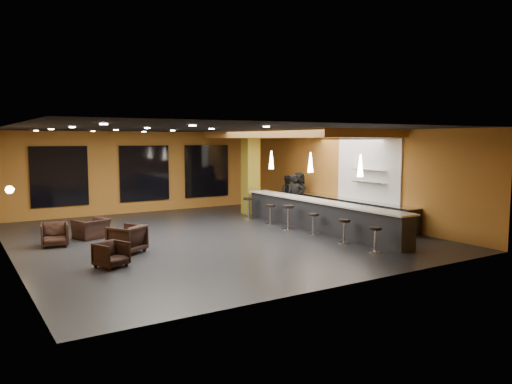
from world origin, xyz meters
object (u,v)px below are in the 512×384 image
armchair_a (111,254)px  armchair_c (55,235)px  bar_stool_2 (313,221)px  bar_stool_5 (249,205)px  pendant_1 (311,162)px  bar_counter (319,216)px  column (250,173)px  bar_stool_3 (288,214)px  prep_counter (352,212)px  bar_stool_1 (344,228)px  armchair_d (91,229)px  staff_c (299,193)px  armchair_b (127,239)px  bar_stool_0 (375,236)px  bar_stool_4 (270,212)px  pendant_0 (360,166)px  pendant_2 (271,160)px  staff_b (289,195)px  staff_a (295,197)px

armchair_a → armchair_c: size_ratio=0.90×
armchair_a → bar_stool_2: 6.94m
bar_stool_2 → bar_stool_5: bearing=92.0°
armchair_c → pendant_1: bearing=-1.9°
bar_counter → column: 4.77m
bar_stool_3 → bar_counter: bearing=-38.5°
prep_counter → bar_stool_1: (-2.74, -2.63, 0.04)m
column → armchair_d: bearing=-165.1°
pendant_1 → bar_stool_5: 3.49m
pendant_1 → bar_stool_1: bearing=-105.7°
staff_c → armchair_b: staff_c is taller
bar_stool_0 → bar_stool_4: size_ratio=0.97×
prep_counter → column: 4.75m
pendant_0 → bar_stool_3: (-0.84, 2.66, -1.80)m
prep_counter → armchair_a: prep_counter is taller
pendant_0 → armchair_a: size_ratio=1.00×
pendant_0 → bar_stool_1: size_ratio=0.95×
column → armchair_c: 8.83m
pendant_2 → bar_stool_3: pendant_2 is taller
bar_counter → staff_b: 3.67m
armchair_d → bar_stool_1: size_ratio=1.31×
armchair_b → bar_stool_1: 6.44m
armchair_c → bar_stool_2: size_ratio=1.09×
armchair_d → bar_stool_0: bearing=114.2°
column → bar_stool_3: size_ratio=4.08×
armchair_c → bar_stool_4: size_ratio=1.06×
armchair_d → bar_stool_5: size_ratio=1.11×
staff_b → bar_stool_0: (-2.03, -6.99, -0.37)m
bar_stool_2 → staff_a: bearing=65.1°
bar_stool_4 → armchair_a: bearing=-155.1°
armchair_c → bar_stool_2: bar_stool_2 is taller
pendant_1 → armchair_a: (-7.60, -1.75, -2.03)m
bar_stool_0 → pendant_0: bearing=61.1°
staff_b → bar_stool_1: (-1.92, -5.59, -0.36)m
pendant_2 → bar_stool_4: bearing=-125.0°
armchair_c → bar_stool_1: (7.60, -4.18, 0.12)m
pendant_2 → prep_counter: bearing=-51.3°
bar_stool_4 → column: bearing=74.3°
pendant_0 → bar_stool_4: size_ratio=0.95×
staff_b → bar_counter: bearing=-97.6°
pendant_0 → bar_stool_4: (-0.75, 3.93, -1.88)m
prep_counter → bar_stool_5: bar_stool_5 is taller
staff_a → armchair_a: 8.98m
bar_stool_1 → pendant_0: bearing=10.3°
column → bar_stool_0: 8.28m
armchair_d → bar_stool_4: 6.41m
staff_c → bar_stool_5: 2.46m
staff_b → bar_stool_3: 3.46m
bar_counter → staff_c: 3.69m
staff_c → bar_stool_4: 2.76m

